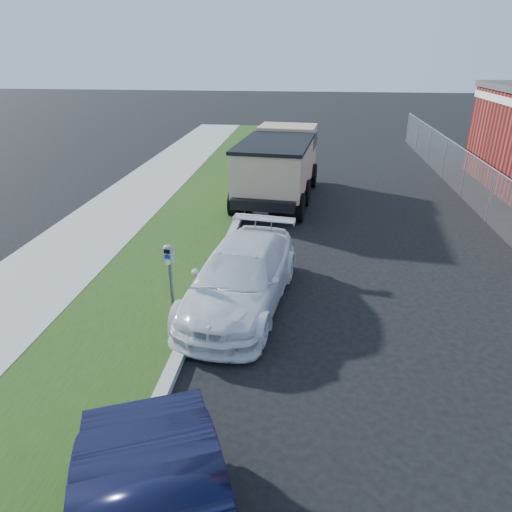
# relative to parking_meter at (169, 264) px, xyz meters

# --- Properties ---
(ground) EXTENTS (120.00, 120.00, 0.00)m
(ground) POSITION_rel_parking_meter_xyz_m (3.13, 0.24, -1.29)
(ground) COLOR black
(ground) RESTS_ON ground
(streetside) EXTENTS (6.12, 50.00, 0.15)m
(streetside) POSITION_rel_parking_meter_xyz_m (-2.43, 2.24, -1.22)
(streetside) COLOR gray
(streetside) RESTS_ON ground
(chainlink_fence) EXTENTS (0.06, 30.06, 30.00)m
(chainlink_fence) POSITION_rel_parking_meter_xyz_m (9.13, 7.24, -0.03)
(chainlink_fence) COLOR slate
(chainlink_fence) RESTS_ON ground
(parking_meter) EXTENTS (0.24, 0.18, 1.58)m
(parking_meter) POSITION_rel_parking_meter_xyz_m (0.00, 0.00, 0.00)
(parking_meter) COLOR #3F4247
(parking_meter) RESTS_ON ground
(white_wagon) EXTENTS (2.65, 5.15, 1.43)m
(white_wagon) POSITION_rel_parking_meter_xyz_m (1.44, 0.73, -0.58)
(white_wagon) COLOR white
(white_wagon) RESTS_ON ground
(dump_truck) EXTENTS (3.15, 6.72, 2.55)m
(dump_truck) POSITION_rel_parking_meter_xyz_m (1.76, 9.27, 0.14)
(dump_truck) COLOR black
(dump_truck) RESTS_ON ground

